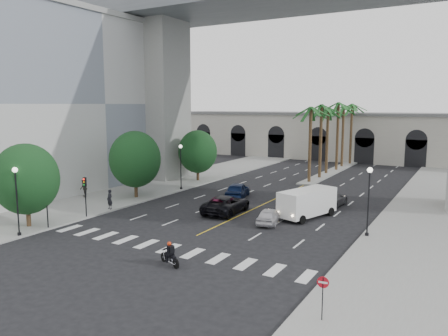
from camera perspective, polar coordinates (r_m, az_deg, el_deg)
ground at (r=32.25m, az=-5.59°, el=-9.68°), size 140.00×140.00×0.00m
sidewalk_left at (r=52.66m, az=-9.44°, el=-2.61°), size 8.00×100.00×0.15m
sidewalk_right at (r=41.23m, az=25.10°, el=-6.34°), size 8.00×100.00×0.15m
median at (r=66.16m, az=13.85°, el=-0.50°), size 2.00×24.00×0.20m
building_left at (r=58.13m, az=-20.90°, el=8.13°), size 16.50×32.50×20.60m
pier_building at (r=82.10m, az=17.26°, el=3.96°), size 71.00×10.50×8.50m
bridge at (r=49.85m, az=13.20°, el=17.99°), size 75.00×13.00×26.00m
palm_a at (r=55.88m, az=11.29°, el=7.28°), size 3.20×3.20×10.30m
palm_b at (r=59.64m, az=12.63°, el=7.56°), size 3.20×3.20×10.60m
palm_c at (r=63.56m, az=13.44°, el=7.15°), size 3.20×3.20×10.10m
palm_d at (r=67.31m, az=14.73°, el=7.78°), size 3.20×3.20×10.90m
palm_e at (r=71.24m, az=15.38°, el=7.40°), size 3.20×3.20×10.40m
palm_f at (r=75.04m, az=16.39°, el=7.60°), size 3.20×3.20×10.70m
street_tree_near at (r=38.34m, az=-24.45°, el=-1.32°), size 5.20×5.20×6.89m
street_tree_mid at (r=46.98m, az=-11.53°, el=1.13°), size 5.44×5.44×7.21m
street_tree_far at (r=56.51m, az=-3.46°, el=2.15°), size 5.04×5.04×6.68m
lamp_post_left_near at (r=36.06m, az=-25.46°, el=-3.25°), size 0.40×0.40×5.35m
lamp_post_left_far at (r=50.78m, az=-5.66°, el=0.66°), size 0.40×0.40×5.35m
lamp_post_right at (r=34.22m, az=18.38°, el=-3.45°), size 0.40×0.40×5.35m
traffic_signal_near at (r=37.55m, az=-22.17°, el=-3.73°), size 0.25×0.18×3.65m
traffic_signal_far at (r=40.07m, az=-17.67°, el=-2.78°), size 0.25×0.18×3.65m
motorcycle_rider at (r=27.83m, az=-7.05°, el=-11.19°), size 1.97×0.92×1.51m
car_a at (r=37.09m, az=5.95°, el=-6.22°), size 2.24×4.14×1.34m
car_b at (r=41.24m, az=0.11°, el=-4.69°), size 1.96×4.21×1.34m
car_c at (r=40.35m, az=0.31°, el=-4.76°), size 3.00×6.03×1.64m
car_d at (r=44.30m, az=13.85°, el=-3.95°), size 2.29×5.09×1.45m
car_e at (r=46.79m, az=1.77°, el=-2.91°), size 3.29×5.32×1.69m
cargo_van at (r=39.29m, az=10.77°, el=-4.40°), size 3.89×6.28×2.51m
pedestrian_a at (r=42.59m, az=-14.70°, el=-3.98°), size 0.76×0.58×1.86m
pedestrian_b at (r=48.81m, az=-17.86°, el=-2.55°), size 1.16×1.11×1.89m
do_not_enter_sign at (r=21.02m, az=12.78°, el=-15.21°), size 0.55×0.09×2.24m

